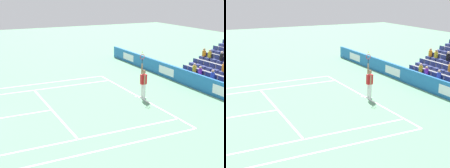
# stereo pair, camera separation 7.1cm
# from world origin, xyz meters

# --- Properties ---
(line_baseline) EXTENTS (10.97, 0.10, 0.01)m
(line_baseline) POSITION_xyz_m (0.00, -11.89, 0.00)
(line_baseline) COLOR white
(line_baseline) RESTS_ON ground
(line_service) EXTENTS (8.23, 0.10, 0.01)m
(line_service) POSITION_xyz_m (0.00, -6.40, 0.00)
(line_service) COLOR white
(line_service) RESTS_ON ground
(line_singles_sideline_left) EXTENTS (0.10, 11.89, 0.01)m
(line_singles_sideline_left) POSITION_xyz_m (4.12, -5.95, 0.00)
(line_singles_sideline_left) COLOR white
(line_singles_sideline_left) RESTS_ON ground
(line_singles_sideline_right) EXTENTS (0.10, 11.89, 0.01)m
(line_singles_sideline_right) POSITION_xyz_m (-4.12, -5.95, 0.00)
(line_singles_sideline_right) COLOR white
(line_singles_sideline_right) RESTS_ON ground
(line_doubles_sideline_left) EXTENTS (0.10, 11.89, 0.01)m
(line_doubles_sideline_left) POSITION_xyz_m (5.49, -5.95, 0.00)
(line_doubles_sideline_left) COLOR white
(line_doubles_sideline_left) RESTS_ON ground
(line_doubles_sideline_right) EXTENTS (0.10, 11.89, 0.01)m
(line_doubles_sideline_right) POSITION_xyz_m (-5.49, -5.95, 0.00)
(line_doubles_sideline_right) COLOR white
(line_doubles_sideline_right) RESTS_ON ground
(line_centre_mark) EXTENTS (0.10, 0.20, 0.01)m
(line_centre_mark) POSITION_xyz_m (0.00, -11.79, 0.00)
(line_centre_mark) COLOR white
(line_centre_mark) RESTS_ON ground
(sponsor_barrier) EXTENTS (23.49, 0.22, 1.05)m
(sponsor_barrier) POSITION_xyz_m (0.00, -16.18, 0.52)
(sponsor_barrier) COLOR #1E66AD
(sponsor_barrier) RESTS_ON ground
(tennis_player) EXTENTS (0.53, 0.37, 2.85)m
(tennis_player) POSITION_xyz_m (-0.47, -11.98, 0.99)
(tennis_player) COLOR white
(tennis_player) RESTS_ON ground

